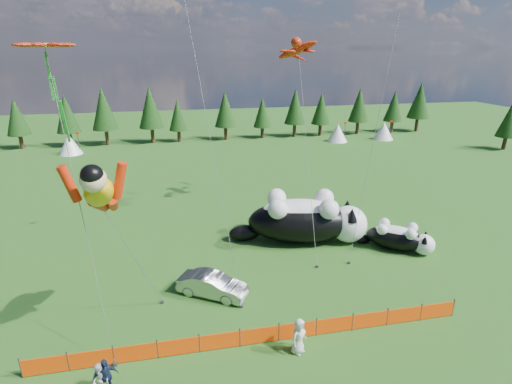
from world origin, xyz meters
TOP-DOWN VIEW (x-y plane):
  - ground at (0.00, 0.00)m, footprint 160.00×160.00m
  - safety_fence at (0.00, -3.00)m, footprint 22.06×0.06m
  - tree_line at (0.00, 45.00)m, footprint 90.00×4.00m
  - festival_tents at (11.00, 40.00)m, footprint 50.00×3.20m
  - cat_large at (5.91, 7.56)m, footprint 10.53×5.32m
  - cat_small at (12.20, 4.78)m, footprint 4.91×4.11m
  - car at (-1.89, 1.72)m, footprint 4.38×3.45m
  - spectator_b at (-7.28, -4.77)m, footprint 0.94×0.84m
  - spectator_c at (-7.08, -4.67)m, footprint 1.16×0.82m
  - spectator_e at (1.74, -3.96)m, footprint 1.10×1.03m
  - superhero_kite at (-6.97, -1.24)m, footprint 4.88×5.36m
  - gecko_kite at (6.84, 14.23)m, footprint 5.59×13.75m
  - flower_kite at (-8.79, 1.02)m, footprint 3.64×5.93m

SIDE VIEW (x-z plane):
  - ground at x=0.00m, z-range 0.00..0.00m
  - safety_fence at x=0.00m, z-range -0.05..1.05m
  - car at x=-1.89m, z-range 0.00..1.39m
  - spectator_b at x=-7.28m, z-range 0.00..1.67m
  - spectator_c at x=-7.08m, z-range 0.00..1.79m
  - spectator_e at x=1.74m, z-range 0.00..1.89m
  - cat_small at x=12.20m, z-range -0.05..2.00m
  - festival_tents at x=11.00m, z-range 0.00..2.80m
  - cat_large at x=5.91m, z-range -0.10..3.74m
  - tree_line at x=0.00m, z-range 0.00..8.00m
  - superhero_kite at x=-6.97m, z-range 2.90..13.20m
  - gecko_kite at x=6.84m, z-range 5.18..22.72m
  - flower_kite at x=-8.79m, z-range 6.66..21.44m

